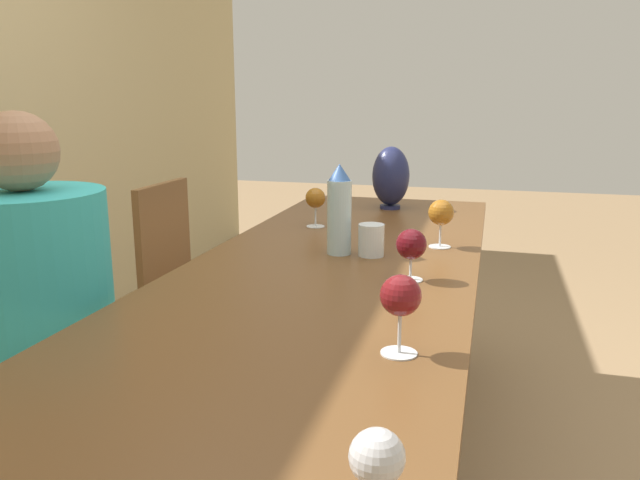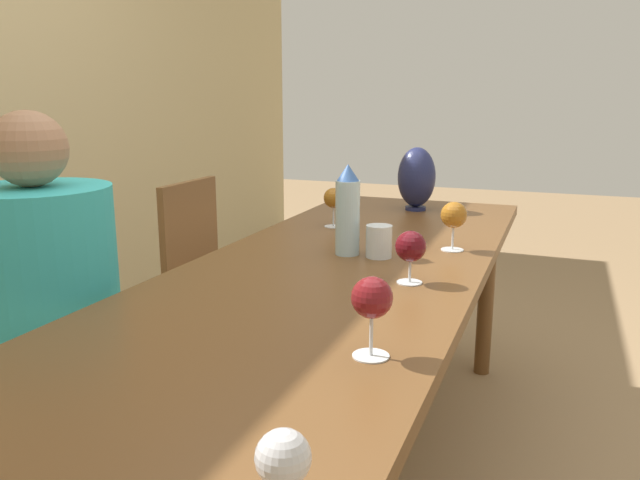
{
  "view_description": "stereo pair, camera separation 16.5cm",
  "coord_description": "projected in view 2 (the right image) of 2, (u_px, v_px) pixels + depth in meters",
  "views": [
    {
      "loc": [
        -1.7,
        -0.43,
        1.24
      ],
      "look_at": [
        -0.15,
        0.0,
        0.87
      ],
      "focal_mm": 35.0,
      "sensor_mm": 36.0,
      "label": 1
    },
    {
      "loc": [
        -1.65,
        -0.59,
        1.24
      ],
      "look_at": [
        -0.15,
        0.0,
        0.87
      ],
      "focal_mm": 35.0,
      "sensor_mm": 36.0,
      "label": 2
    }
  ],
  "objects": [
    {
      "name": "water_bottle",
      "position": [
        348.0,
        211.0,
        1.88
      ],
      "size": [
        0.07,
        0.07,
        0.28
      ],
      "color": "#ADCCD6",
      "rests_on": "dining_table"
    },
    {
      "name": "wine_glass_3",
      "position": [
        334.0,
        199.0,
        2.29
      ],
      "size": [
        0.07,
        0.07,
        0.15
      ],
      "color": "silver",
      "rests_on": "dining_table"
    },
    {
      "name": "person_near",
      "position": [
        52.0,
        327.0,
        1.66
      ],
      "size": [
        0.39,
        0.39,
        1.21
      ],
      "color": "#2D2D38",
      "rests_on": "ground_plane"
    },
    {
      "name": "chair_far",
      "position": [
        219.0,
        277.0,
        2.64
      ],
      "size": [
        0.44,
        0.44,
        0.9
      ],
      "color": "brown",
      "rests_on": "ground_plane"
    },
    {
      "name": "dining_table",
      "position": [
        339.0,
        288.0,
        1.83
      ],
      "size": [
        2.4,
        0.82,
        0.77
      ],
      "color": "brown",
      "rests_on": "ground_plane"
    },
    {
      "name": "wine_glass_2",
      "position": [
        454.0,
        216.0,
        1.94
      ],
      "size": [
        0.08,
        0.08,
        0.15
      ],
      "color": "silver",
      "rests_on": "dining_table"
    },
    {
      "name": "chair_near",
      "position": [
        34.0,
        373.0,
        1.73
      ],
      "size": [
        0.44,
        0.44,
        0.9
      ],
      "color": "brown",
      "rests_on": "ground_plane"
    },
    {
      "name": "water_tumbler",
      "position": [
        379.0,
        241.0,
        1.87
      ],
      "size": [
        0.08,
        0.08,
        0.1
      ],
      "color": "silver",
      "rests_on": "dining_table"
    },
    {
      "name": "wine_glass_1",
      "position": [
        283.0,
        460.0,
        0.68
      ],
      "size": [
        0.06,
        0.06,
        0.12
      ],
      "color": "silver",
      "rests_on": "dining_table"
    },
    {
      "name": "wine_glass_0",
      "position": [
        411.0,
        247.0,
        1.6
      ],
      "size": [
        0.08,
        0.08,
        0.14
      ],
      "color": "silver",
      "rests_on": "dining_table"
    },
    {
      "name": "vase",
      "position": [
        417.0,
        178.0,
        2.62
      ],
      "size": [
        0.16,
        0.16,
        0.27
      ],
      "color": "#1E234C",
      "rests_on": "dining_table"
    },
    {
      "name": "wine_glass_4",
      "position": [
        372.0,
        300.0,
        1.14
      ],
      "size": [
        0.08,
        0.08,
        0.15
      ],
      "color": "silver",
      "rests_on": "dining_table"
    }
  ]
}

